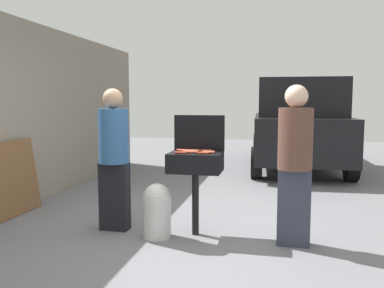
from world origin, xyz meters
name	(u,v)px	position (x,y,z in m)	size (l,w,h in m)	color
ground_plane	(182,233)	(0.00, 0.00, 0.00)	(24.00, 24.00, 0.00)	slate
house_wall_side	(27,113)	(-2.66, 1.00, 1.36)	(0.24, 8.00, 2.72)	gray
bbq_grill	(196,165)	(0.15, 0.00, 0.81)	(0.60, 0.44, 0.96)	black
grill_lid_open	(199,133)	(0.15, 0.22, 1.17)	(0.60, 0.05, 0.42)	black
hot_dog_0	(209,152)	(0.31, 0.01, 0.97)	(0.03, 0.03, 0.13)	#AD4228
hot_dog_1	(182,150)	(-0.03, 0.10, 0.97)	(0.03, 0.03, 0.13)	#B74C33
hot_dog_2	(207,153)	(0.30, -0.07, 0.97)	(0.03, 0.03, 0.13)	#AD4228
hot_dog_3	(193,151)	(0.12, 0.03, 0.97)	(0.03, 0.03, 0.13)	#AD4228
hot_dog_4	(188,151)	(0.07, 0.00, 0.97)	(0.03, 0.03, 0.13)	#C6593D
hot_dog_5	(194,151)	(0.12, 0.09, 0.97)	(0.03, 0.03, 0.13)	#AD4228
hot_dog_6	(208,152)	(0.31, -0.04, 0.97)	(0.03, 0.03, 0.13)	#C6593D
hot_dog_7	(180,153)	(0.01, -0.14, 0.97)	(0.03, 0.03, 0.13)	#AD4228
hot_dog_8	(202,153)	(0.26, -0.11, 0.97)	(0.03, 0.03, 0.13)	#AD4228
hot_dog_9	(191,152)	(0.11, -0.05, 0.97)	(0.03, 0.03, 0.13)	#C6593D
hot_dog_10	(206,151)	(0.26, 0.11, 0.97)	(0.03, 0.03, 0.13)	#AD4228
hot_dog_11	(184,151)	(0.01, 0.06, 0.97)	(0.03, 0.03, 0.13)	#AD4228
propane_tank	(157,209)	(-0.25, -0.19, 0.32)	(0.32, 0.32, 0.62)	silver
person_left	(114,154)	(-0.83, -0.02, 0.92)	(0.35, 0.35, 1.69)	black
person_right	(295,159)	(1.25, -0.12, 0.93)	(0.36, 0.36, 1.71)	#333847
parked_minivan	(297,124)	(1.51, 5.12, 1.03)	(2.18, 4.48, 2.02)	black
leaning_board	(16,177)	(-2.41, 0.33, 0.51)	(0.03, 0.90, 1.01)	brown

